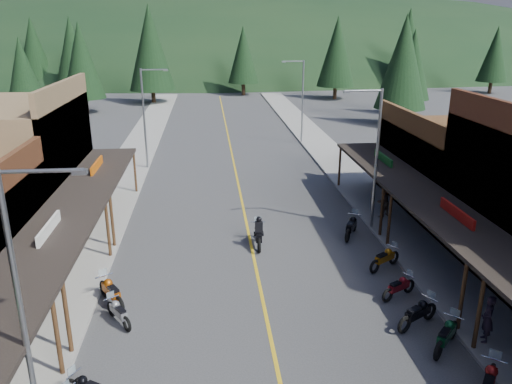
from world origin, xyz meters
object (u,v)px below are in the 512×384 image
object	(u,v)px
bike_west_8	(111,291)
rider_on_bike	(258,234)
bike_east_5	(489,382)
bike_east_6	(447,334)
bike_east_9	(385,257)
pedestrian_east_b	(383,201)
pine_10	(81,61)
streetlight_1	(146,114)
pine_2	(150,48)
pine_1	(72,50)
pine_8	(23,75)
streetlight_2	(374,154)
bike_east_7	(418,312)
pedestrian_east_a	(487,319)
bike_east_8	(399,286)
pine_5	(408,43)
bike_east_10	(351,225)
streetlight_0	(25,300)
shop_west_3	(7,164)
pine_7	(33,48)
bike_west_7	(118,311)
streetlight_3	(301,98)
pine_3	(243,55)
pine_4	(337,51)
pine_6	(495,54)
pine_11	(403,62)
pine_9	(412,64)

from	to	relation	value
bike_west_8	rider_on_bike	size ratio (longest dim) A/B	0.97
rider_on_bike	bike_east_5	bearing A→B (deg)	-60.76
bike_east_6	bike_east_9	size ratio (longest dim) A/B	1.06
pedestrian_east_b	bike_west_8	bearing A→B (deg)	2.38
pine_10	bike_west_8	bearing A→B (deg)	-76.60
streetlight_1	pine_2	world-z (taller)	pine_2
pine_1	pine_8	distance (m)	30.09
streetlight_2	bike_east_7	size ratio (longest dim) A/B	3.63
pedestrian_east_a	bike_east_8	bearing A→B (deg)	-131.28
pine_5	bike_east_10	size ratio (longest dim) A/B	6.05
streetlight_0	bike_east_9	xyz separation A→B (m)	(13.11, 9.13, -3.86)
shop_west_3	bike_east_10	xyz separation A→B (m)	(19.41, -4.27, -2.86)
pine_8	pedestrian_east_a	distance (m)	52.58
streetlight_0	pine_8	world-z (taller)	pine_8
pine_8	bike_east_7	bearing A→B (deg)	-56.34
streetlight_2	pine_10	xyz separation A→B (m)	(-24.95, 42.00, 2.32)
pine_2	bike_east_6	size ratio (longest dim) A/B	6.32
streetlight_1	pine_1	world-z (taller)	pine_1
pine_7	bike_east_6	size ratio (longest dim) A/B	5.64
pine_2	bike_west_7	xyz separation A→B (m)	(4.18, -58.39, -7.44)
pine_1	pedestrian_east_a	world-z (taller)	pine_1
streetlight_3	pine_3	world-z (taller)	pine_3
streetlight_3	pedestrian_east_b	bearing A→B (deg)	-86.39
bike_west_8	bike_east_7	distance (m)	12.43
pine_10	bike_east_7	xyz separation A→B (m)	(23.78, -51.71, -6.16)
pine_4	pine_8	bearing A→B (deg)	-153.43
pine_5	pine_7	bearing A→B (deg)	176.53
pine_6	pedestrian_east_a	world-z (taller)	pine_6
pine_3	pedestrian_east_a	distance (m)	69.37
pine_5	pedestrian_east_a	distance (m)	79.81
pine_7	pedestrian_east_b	bearing A→B (deg)	-58.81
pine_6	pine_7	xyz separation A→B (m)	(-78.00, 12.00, 0.75)
bike_east_6	bike_east_8	world-z (taller)	bike_east_6
pine_8	pedestrian_east_a	size ratio (longest dim) A/B	5.50
pine_4	bike_east_9	size ratio (longest dim) A/B	5.99
pine_11	streetlight_2	bearing A→B (deg)	-113.51
pine_10	bike_east_8	world-z (taller)	pine_10
pine_3	pine_5	world-z (taller)	pine_5
bike_east_5	bike_east_9	world-z (taller)	bike_east_5
shop_west_3	streetlight_3	bearing A→B (deg)	42.04
streetlight_0	pine_5	xyz separation A→B (m)	(40.95, 78.00, 3.53)
streetlight_3	pine_2	bearing A→B (deg)	121.19
bike_west_7	pine_9	bearing A→B (deg)	22.31
pedestrian_east_a	pedestrian_east_b	xyz separation A→B (m)	(0.46, 12.58, 0.03)
pine_9	bike_west_7	distance (m)	54.62
pine_2	bike_east_7	bearing A→B (deg)	-75.20
pedestrian_east_a	bike_east_7	bearing A→B (deg)	-103.94
pine_1	bike_east_10	world-z (taller)	pine_1
streetlight_1	bike_east_5	distance (m)	31.06
shop_west_3	streetlight_2	bearing A→B (deg)	-9.04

